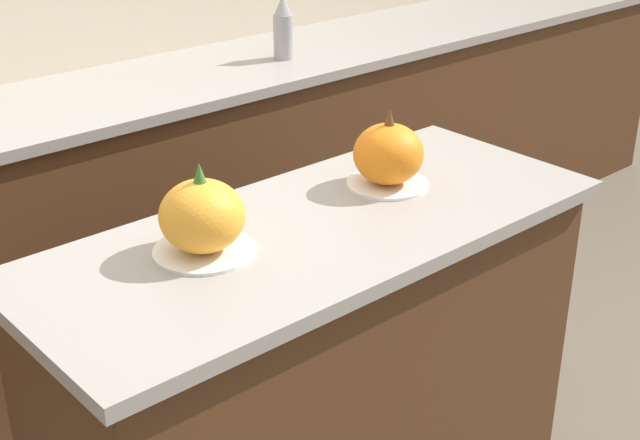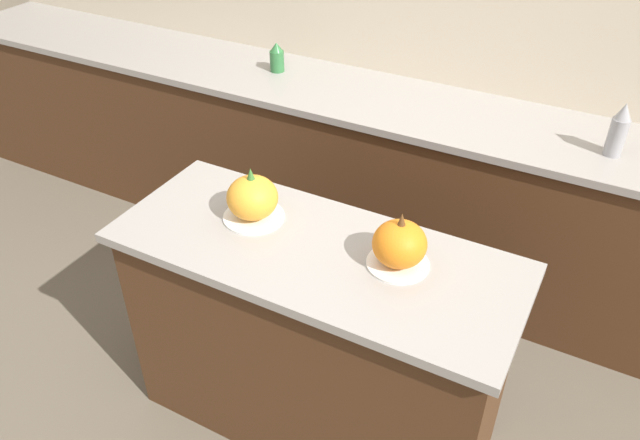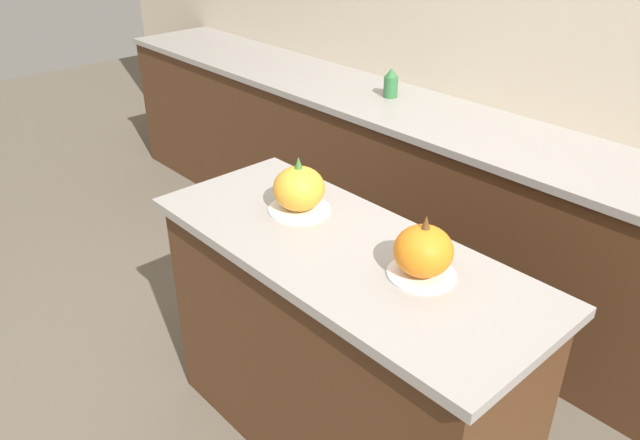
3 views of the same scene
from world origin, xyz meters
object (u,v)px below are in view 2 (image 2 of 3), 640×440
Objects in this scene: bottle_short at (277,57)px; pumpkin_cake_right at (399,245)px; pumpkin_cake_left at (253,199)px; bottle_tall at (618,130)px.

pumpkin_cake_right is at bearing -44.69° from bottle_short.
bottle_short is (-1.15, 1.14, 0.02)m from pumpkin_cake_right.
bottle_tall is (1.06, 1.03, 0.06)m from pumpkin_cake_left.
pumpkin_cake_right is at bearing 0.02° from pumpkin_cake_left.
bottle_short is at bearing 135.31° from pumpkin_cake_right.
bottle_short is at bearing 176.37° from bottle_tall.
pumpkin_cake_right is at bearing -116.26° from bottle_tall.
bottle_short is at bearing 117.65° from pumpkin_cake_left.
bottle_short is (-1.66, 0.11, -0.04)m from bottle_tall.
bottle_tall is 1.49× the size of bottle_short.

